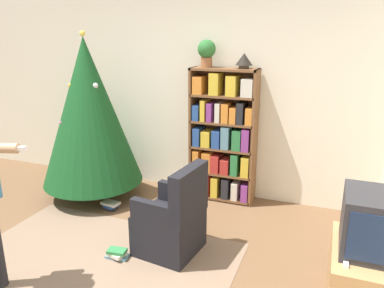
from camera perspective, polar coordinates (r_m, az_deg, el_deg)
ground_plane at (r=3.54m, az=-13.85°, el=-20.46°), size 14.00×14.00×0.00m
wall_back at (r=4.98m, az=0.60°, el=7.37°), size 8.00×0.10×2.60m
area_rug at (r=3.77m, az=-15.22°, el=-17.87°), size 2.56×1.88×0.01m
bookshelf at (r=4.74m, az=4.77°, el=0.88°), size 0.83×0.30×1.69m
tv_stand at (r=3.36m, az=24.40°, el=-18.31°), size 0.48×0.80×0.53m
television at (r=3.12m, az=25.50°, el=-10.80°), size 0.39×0.50×0.46m
game_remote at (r=3.00m, az=22.40°, el=-16.30°), size 0.04×0.12×0.02m
christmas_tree at (r=4.90m, az=-15.45°, el=4.66°), size 1.28×1.28×2.13m
armchair at (r=3.75m, az=-3.00°, el=-11.81°), size 0.63×0.63×0.92m
potted_plant at (r=4.64m, az=2.24°, el=13.93°), size 0.22×0.22×0.33m
table_lamp at (r=4.52m, az=7.94°, el=12.59°), size 0.20×0.20×0.18m
book_pile_near_tree at (r=4.79m, az=-12.27°, el=-9.08°), size 0.23×0.18×0.10m
book_pile_by_chair at (r=3.85m, az=-11.36°, el=-16.10°), size 0.22×0.16×0.10m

